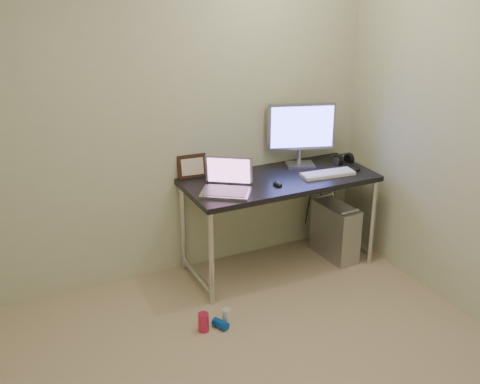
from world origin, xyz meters
The scene contains 16 objects.
wall_back centered at (0.00, 1.75, 1.25)m, with size 3.50×0.02×2.50m, color beige.
desk centered at (0.91, 1.43, 0.66)m, with size 1.45×0.63×0.75m.
tower_computer centered at (1.40, 1.38, 0.22)m, with size 0.21×0.44×0.48m.
cable_a centered at (1.35, 1.70, 0.40)m, with size 0.01×0.01×0.70m, color black.
cable_b centered at (1.44, 1.68, 0.38)m, with size 0.01×0.01×0.72m, color black.
can_red centered at (0.04, 0.88, 0.07)m, with size 0.07×0.07×0.13m, color #CD234B.
can_white centered at (0.21, 0.89, 0.05)m, with size 0.06×0.06×0.11m, color white.
can_blue centered at (0.15, 0.86, 0.03)m, with size 0.06×0.06×0.11m, color #0A45B1.
laptop centered at (0.44, 1.36, 0.80)m, with size 0.44×0.42×0.23m.
monitor centered at (1.19, 1.61, 1.04)m, with size 0.52×0.22×0.50m.
keyboard centered at (1.26, 1.32, 0.76)m, with size 0.41×0.13×0.02m, color white.
mouse_right centered at (1.52, 1.34, 0.77)m, with size 0.07×0.11×0.04m, color black.
mouse_left centered at (0.82, 1.31, 0.77)m, with size 0.06×0.10×0.03m, color black.
headphones centered at (1.53, 1.51, 0.78)m, with size 0.15×0.09×0.10m.
picture_frame centered at (0.32, 1.73, 0.84)m, with size 0.22×0.03×0.18m, color black.
webcam centered at (0.48, 1.71, 0.84)m, with size 0.04×0.03×0.13m.
Camera 1 is at (-1.19, -2.23, 2.34)m, focal length 45.00 mm.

